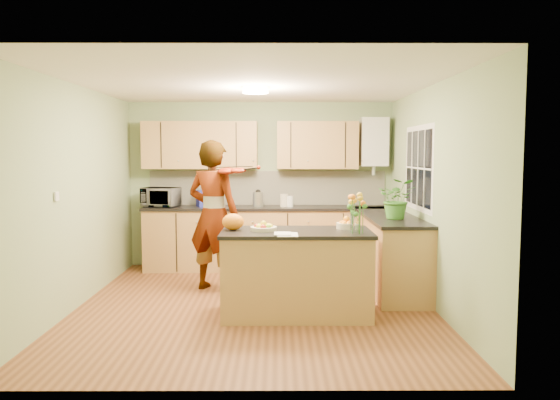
{
  "coord_description": "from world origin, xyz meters",
  "views": [
    {
      "loc": [
        0.26,
        -6.11,
        1.74
      ],
      "look_at": [
        0.29,
        0.5,
        1.17
      ],
      "focal_mm": 35.0,
      "sensor_mm": 36.0,
      "label": 1
    }
  ],
  "objects": [
    {
      "name": "window_right",
      "position": [
        1.99,
        0.6,
        1.55
      ],
      "size": [
        0.01,
        1.3,
        1.05
      ],
      "color": "silver",
      "rests_on": "wall_right"
    },
    {
      "name": "blue_box",
      "position": [
        -0.79,
        1.99,
        1.06
      ],
      "size": [
        0.36,
        0.32,
        0.24
      ],
      "primitive_type": "cube",
      "rotation": [
        0.0,
        0.0,
        0.38
      ],
      "color": "navy",
      "rests_on": "back_counter"
    },
    {
      "name": "violin",
      "position": [
        -0.35,
        0.5,
        1.52
      ],
      "size": [
        0.69,
        0.6,
        0.17
      ],
      "primitive_type": null,
      "rotation": [
        0.17,
        0.0,
        -0.61
      ],
      "color": "#541505",
      "rests_on": "violinist"
    },
    {
      "name": "jar_white",
      "position": [
        0.44,
        1.93,
        1.02
      ],
      "size": [
        0.13,
        0.13,
        0.16
      ],
      "primitive_type": "cylinder",
      "rotation": [
        0.0,
        0.0,
        -0.32
      ],
      "color": "silver",
      "rests_on": "back_counter"
    },
    {
      "name": "peninsula_island",
      "position": [
        0.46,
        -0.37,
        0.46
      ],
      "size": [
        1.59,
        0.82,
        0.91
      ],
      "color": "#A16F40",
      "rests_on": "floor"
    },
    {
      "name": "upper_cabinets",
      "position": [
        -0.18,
        2.08,
        1.85
      ],
      "size": [
        3.2,
        0.34,
        0.7
      ],
      "color": "#A16F40",
      "rests_on": "wall_back"
    },
    {
      "name": "light_switch",
      "position": [
        -1.99,
        -0.6,
        1.3
      ],
      "size": [
        0.02,
        0.09,
        0.09
      ],
      "primitive_type": "cube",
      "color": "silver",
      "rests_on": "wall_left"
    },
    {
      "name": "papers",
      "position": [
        0.36,
        -0.67,
        0.92
      ],
      "size": [
        0.21,
        0.28,
        0.01
      ],
      "primitive_type": "cube",
      "color": "white",
      "rests_on": "peninsula_island"
    },
    {
      "name": "floor",
      "position": [
        0.0,
        0.0,
        0.0
      ],
      "size": [
        4.5,
        4.5,
        0.0
      ],
      "primitive_type": "plane",
      "color": "brown",
      "rests_on": "ground"
    },
    {
      "name": "flower_vase",
      "position": [
        1.06,
        -0.55,
        1.22
      ],
      "size": [
        0.25,
        0.25,
        0.46
      ],
      "rotation": [
        0.0,
        0.0,
        0.43
      ],
      "color": "silver",
      "rests_on": "peninsula_island"
    },
    {
      "name": "boiler",
      "position": [
        1.7,
        2.09,
        1.9
      ],
      "size": [
        0.4,
        0.3,
        0.86
      ],
      "color": "silver",
      "rests_on": "wall_back"
    },
    {
      "name": "potted_plant",
      "position": [
        1.7,
        0.42,
        1.19
      ],
      "size": [
        0.52,
        0.48,
        0.49
      ],
      "primitive_type": "imported",
      "rotation": [
        0.0,
        0.0,
        -0.24
      ],
      "color": "#397928",
      "rests_on": "right_counter"
    },
    {
      "name": "kettle",
      "position": [
        -0.03,
        1.94,
        1.06
      ],
      "size": [
        0.16,
        0.16,
        0.3
      ],
      "rotation": [
        0.0,
        0.0,
        -0.29
      ],
      "color": "silver",
      "rests_on": "back_counter"
    },
    {
      "name": "ceiling",
      "position": [
        0.0,
        0.0,
        2.5
      ],
      "size": [
        4.0,
        4.5,
        0.02
      ],
      "primitive_type": "cube",
      "color": "white",
      "rests_on": "wall_back"
    },
    {
      "name": "ceiling_lamp",
      "position": [
        0.0,
        0.3,
        2.46
      ],
      "size": [
        0.3,
        0.3,
        0.07
      ],
      "color": "#FFEABF",
      "rests_on": "ceiling"
    },
    {
      "name": "wall_back",
      "position": [
        0.0,
        2.25,
        1.25
      ],
      "size": [
        4.0,
        0.02,
        2.5
      ],
      "primitive_type": "cube",
      "color": "#8DA576",
      "rests_on": "floor"
    },
    {
      "name": "right_counter",
      "position": [
        1.7,
        0.85,
        0.47
      ],
      "size": [
        0.62,
        2.24,
        0.94
      ],
      "color": "#A16F40",
      "rests_on": "floor"
    },
    {
      "name": "wall_right",
      "position": [
        2.0,
        0.0,
        1.25
      ],
      "size": [
        0.02,
        4.5,
        2.5
      ],
      "primitive_type": "cube",
      "color": "#8DA576",
      "rests_on": "floor"
    },
    {
      "name": "back_counter",
      "position": [
        0.1,
        1.95,
        0.47
      ],
      "size": [
        3.64,
        0.62,
        0.94
      ],
      "color": "#A16F40",
      "rests_on": "floor"
    },
    {
      "name": "fruit_dish",
      "position": [
        0.11,
        -0.37,
        0.95
      ],
      "size": [
        0.28,
        0.28,
        0.1
      ],
      "color": "beige",
      "rests_on": "peninsula_island"
    },
    {
      "name": "wall_front",
      "position": [
        0.0,
        -2.25,
        1.25
      ],
      "size": [
        4.0,
        0.02,
        2.5
      ],
      "primitive_type": "cube",
      "color": "#8DA576",
      "rests_on": "floor"
    },
    {
      "name": "splashback",
      "position": [
        0.1,
        2.23,
        1.2
      ],
      "size": [
        3.6,
        0.02,
        0.52
      ],
      "primitive_type": "cube",
      "color": "silver",
      "rests_on": "back_counter"
    },
    {
      "name": "microwave",
      "position": [
        -1.48,
        1.95,
        1.08
      ],
      "size": [
        0.58,
        0.46,
        0.28
      ],
      "primitive_type": "imported",
      "rotation": [
        0.0,
        0.0,
        -0.25
      ],
      "color": "silver",
      "rests_on": "back_counter"
    },
    {
      "name": "jar_cream",
      "position": [
        0.35,
        1.95,
        1.03
      ],
      "size": [
        0.12,
        0.12,
        0.19
      ],
      "primitive_type": "cylinder",
      "rotation": [
        0.0,
        0.0,
        0.03
      ],
      "color": "beige",
      "rests_on": "back_counter"
    },
    {
      "name": "orange_bowl",
      "position": [
        1.01,
        -0.22,
        0.97
      ],
      "size": [
        0.22,
        0.22,
        0.13
      ],
      "color": "beige",
      "rests_on": "peninsula_island"
    },
    {
      "name": "orange_bag",
      "position": [
        -0.22,
        -0.32,
        1.0
      ],
      "size": [
        0.29,
        0.27,
        0.18
      ],
      "primitive_type": "ellipsoid",
      "rotation": [
        0.0,
        0.0,
        -0.37
      ],
      "color": "orange",
      "rests_on": "peninsula_island"
    },
    {
      "name": "wall_left",
      "position": [
        -2.0,
        0.0,
        1.25
      ],
      "size": [
        0.02,
        4.5,
        2.5
      ],
      "primitive_type": "cube",
      "color": "#8DA576",
      "rests_on": "floor"
    },
    {
      "name": "violinist",
      "position": [
        -0.55,
        0.72,
        0.95
      ],
      "size": [
        0.82,
        0.69,
        1.9
      ],
      "primitive_type": "imported",
      "rotation": [
        0.0,
        0.0,
        2.73
      ],
      "color": "#D6A783",
      "rests_on": "floor"
    }
  ]
}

